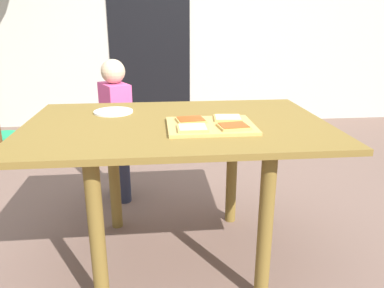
# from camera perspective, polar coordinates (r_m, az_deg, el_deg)

# --- Properties ---
(ground_plane) EXTENTS (16.00, 16.00, 0.00)m
(ground_plane) POSITION_cam_1_polar(r_m,az_deg,el_deg) (2.04, -2.09, -16.75)
(ground_plane) COLOR brown
(house_wall_back) EXTENTS (8.00, 0.20, 2.49)m
(house_wall_back) POSITION_cam_1_polar(r_m,az_deg,el_deg) (4.45, -4.81, 19.21)
(house_wall_back) COLOR #BCB7A8
(house_wall_back) RESTS_ON ground
(house_door) EXTENTS (0.90, 0.02, 2.00)m
(house_door) POSITION_cam_1_polar(r_m,az_deg,el_deg) (4.35, -6.50, 15.98)
(house_door) COLOR black
(house_door) RESTS_ON ground
(dining_table) EXTENTS (1.38, 0.91, 0.73)m
(dining_table) POSITION_cam_1_polar(r_m,az_deg,el_deg) (1.76, -2.33, 0.09)
(dining_table) COLOR brown
(dining_table) RESTS_ON ground
(cutting_board) EXTENTS (0.38, 0.30, 0.01)m
(cutting_board) POSITION_cam_1_polar(r_m,az_deg,el_deg) (1.64, 2.87, 2.78)
(cutting_board) COLOR tan
(cutting_board) RESTS_ON dining_table
(pizza_slice_far_right) EXTENTS (0.14, 0.12, 0.01)m
(pizza_slice_far_right) POSITION_cam_1_polar(r_m,az_deg,el_deg) (1.73, 5.47, 3.97)
(pizza_slice_far_right) COLOR tan
(pizza_slice_far_right) RESTS_ON cutting_board
(pizza_slice_far_left) EXTENTS (0.14, 0.12, 0.01)m
(pizza_slice_far_left) POSITION_cam_1_polar(r_m,az_deg,el_deg) (1.68, -0.18, 3.69)
(pizza_slice_far_left) COLOR tan
(pizza_slice_far_left) RESTS_ON cutting_board
(pizza_slice_near_right) EXTENTS (0.14, 0.12, 0.01)m
(pizza_slice_near_right) POSITION_cam_1_polar(r_m,az_deg,el_deg) (1.59, 6.36, 2.71)
(pizza_slice_near_right) COLOR tan
(pizza_slice_near_right) RESTS_ON cutting_board
(pizza_slice_near_left) EXTENTS (0.13, 0.11, 0.01)m
(pizza_slice_near_left) POSITION_cam_1_polar(r_m,az_deg,el_deg) (1.56, 0.05, 2.47)
(pizza_slice_near_left) COLOR tan
(pizza_slice_near_left) RESTS_ON cutting_board
(plate_white_left) EXTENTS (0.20, 0.20, 0.01)m
(plate_white_left) POSITION_cam_1_polar(r_m,az_deg,el_deg) (1.95, -11.90, 4.84)
(plate_white_left) COLOR white
(plate_white_left) RESTS_ON dining_table
(child_left) EXTENTS (0.23, 0.28, 0.95)m
(child_left) POSITION_cam_1_polar(r_m,az_deg,el_deg) (2.50, -11.45, 3.04)
(child_left) COLOR #2C2F43
(child_left) RESTS_ON ground
(garden_hose_coil) EXTENTS (0.36, 0.36, 0.04)m
(garden_hose_coil) POSITION_cam_1_polar(r_m,az_deg,el_deg) (4.37, -26.93, 1.02)
(garden_hose_coil) COLOR #1CA262
(garden_hose_coil) RESTS_ON ground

